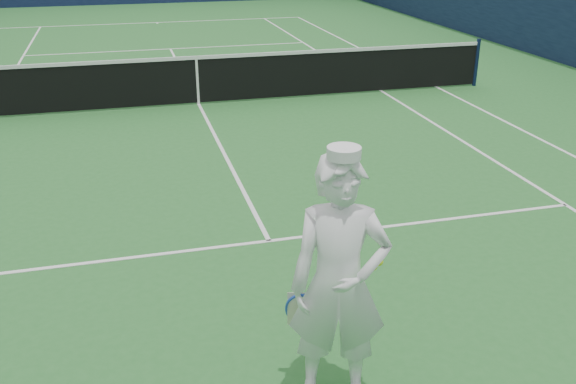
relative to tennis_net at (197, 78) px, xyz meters
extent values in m
plane|color=#296B2C|center=(0.00, 0.00, -0.55)|extent=(80.00, 80.00, 0.00)
cube|color=white|center=(0.00, 11.88, -0.55)|extent=(11.03, 0.06, 0.01)
cube|color=white|center=(5.49, 0.00, -0.55)|extent=(0.06, 23.83, 0.01)
cube|color=white|center=(4.12, 0.00, -0.55)|extent=(0.06, 23.77, 0.01)
cube|color=white|center=(0.00, 6.40, -0.55)|extent=(8.23, 0.06, 0.01)
cube|color=white|center=(0.00, -6.40, -0.55)|extent=(8.23, 0.06, 0.01)
cube|color=white|center=(0.00, 0.00, -0.55)|extent=(0.06, 12.80, 0.01)
cube|color=white|center=(0.00, 11.73, -0.55)|extent=(0.06, 0.30, 0.01)
cylinder|color=#141E4C|center=(6.40, 0.00, -0.02)|extent=(0.09, 0.09, 1.07)
cube|color=black|center=(0.00, 0.00, -0.05)|extent=(12.79, 0.02, 0.92)
cube|color=white|center=(0.00, 0.00, 0.42)|extent=(12.79, 0.04, 0.07)
cube|color=white|center=(0.00, 0.00, -0.08)|extent=(0.05, 0.03, 0.94)
imported|color=white|center=(-0.10, -9.16, 0.48)|extent=(0.85, 0.67, 2.06)
cylinder|color=white|center=(-0.10, -9.16, 1.53)|extent=(0.24, 0.24, 0.08)
cube|color=white|center=(-0.06, -9.03, 1.50)|extent=(0.20, 0.14, 0.02)
cylinder|color=navy|center=(-0.35, -9.01, 0.52)|extent=(0.06, 0.10, 0.22)
cube|color=#2145B5|center=(-0.35, -8.95, 0.34)|extent=(0.03, 0.03, 0.14)
torus|color=#2145B5|center=(-0.32, -8.89, 0.14)|extent=(0.31, 0.17, 0.29)
cube|color=beige|center=(-0.32, -8.89, 0.14)|extent=(0.21, 0.06, 0.30)
sphere|color=#DCF51B|center=(0.18, -9.13, 0.58)|extent=(0.07, 0.07, 0.07)
sphere|color=#DCF51B|center=(0.23, -9.12, 0.61)|extent=(0.07, 0.07, 0.07)
camera|label=1|loc=(-1.53, -13.06, 3.00)|focal=40.00mm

